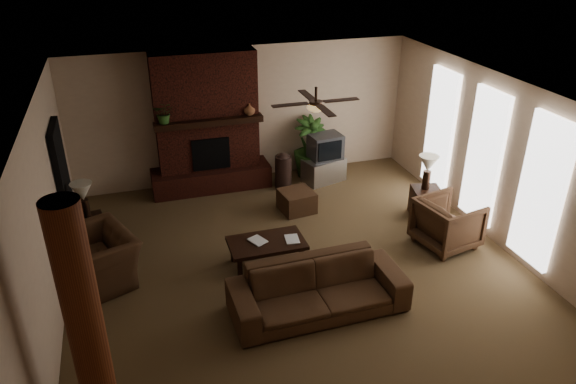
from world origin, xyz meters
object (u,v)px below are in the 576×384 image
object	(u,v)px
armchair_right	(448,221)
ottoman	(297,201)
log_column	(86,327)
side_table_left	(90,233)
sofa	(318,282)
side_table_right	(425,202)
tv_stand	(324,170)
lamp_left	(83,194)
armchair_left	(94,252)
lamp_right	(428,166)
floor_vase	(283,168)
floor_plant	(310,160)
coffee_table	(267,244)

from	to	relation	value
armchair_right	ottoman	world-z (taller)	armchair_right
log_column	side_table_left	world-z (taller)	log_column
sofa	side_table_right	bearing A→B (deg)	34.06
tv_stand	lamp_left	distance (m)	4.92
armchair_left	lamp_right	distance (m)	5.86
armchair_right	floor_vase	xyz separation A→B (m)	(-2.00, 2.95, -0.03)
lamp_left	armchair_right	bearing A→B (deg)	-16.58
sofa	armchair_left	xyz separation A→B (m)	(-2.98, 1.64, 0.06)
sofa	floor_plant	bearing A→B (deg)	71.22
log_column	side_table_right	bearing A→B (deg)	29.08
floor_plant	lamp_right	size ratio (longest dim) A/B	2.00
ottoman	floor_vase	size ratio (longest dim) A/B	0.78
ottoman	side_table_left	world-z (taller)	side_table_left
sofa	coffee_table	bearing A→B (deg)	105.42
floor_vase	side_table_left	xyz separation A→B (m)	(-3.77, -1.24, -0.16)
side_table_right	floor_plant	bearing A→B (deg)	121.95
armchair_right	lamp_right	distance (m)	1.20
log_column	armchair_right	distance (m)	6.05
ottoman	sofa	bearing A→B (deg)	-102.31
tv_stand	floor_plant	distance (m)	0.42
tv_stand	log_column	bearing A→B (deg)	-146.78
armchair_left	armchair_right	xyz separation A→B (m)	(5.66, -0.65, -0.07)
side_table_left	lamp_left	bearing A→B (deg)	90.00
armchair_left	lamp_left	size ratio (longest dim) A/B	1.89
log_column	armchair_right	bearing A→B (deg)	21.37
floor_vase	side_table_left	size ratio (longest dim) A/B	1.40
floor_plant	log_column	bearing A→B (deg)	-127.71
armchair_right	side_table_right	size ratio (longest dim) A/B	1.70
log_column	tv_stand	distance (m)	6.95
sofa	tv_stand	bearing A→B (deg)	67.32
log_column	ottoman	world-z (taller)	log_column
ottoman	side_table_right	distance (m)	2.40
side_table_left	lamp_right	size ratio (longest dim) A/B	0.85
log_column	lamp_right	world-z (taller)	log_column
floor_plant	side_table_right	world-z (taller)	floor_plant
lamp_left	coffee_table	bearing A→B (deg)	-27.10
coffee_table	tv_stand	distance (m)	3.33
floor_plant	lamp_left	bearing A→B (deg)	-159.77
floor_vase	floor_plant	world-z (taller)	floor_vase
ottoman	armchair_left	bearing A→B (deg)	-160.69
armchair_left	log_column	bearing A→B (deg)	-20.56
armchair_right	side_table_right	xyz separation A→B (m)	(0.19, 1.02, -0.19)
coffee_table	ottoman	xyz separation A→B (m)	(1.02, 1.59, -0.17)
floor_vase	side_table_left	distance (m)	3.97
sofa	armchair_right	world-z (taller)	sofa
armchair_left	ottoman	world-z (taller)	armchair_left
lamp_left	lamp_right	size ratio (longest dim) A/B	1.00
armchair_right	side_table_left	distance (m)	6.02
sofa	ottoman	xyz separation A→B (m)	(0.63, 2.90, -0.28)
tv_stand	floor_plant	size ratio (longest dim) A/B	0.65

